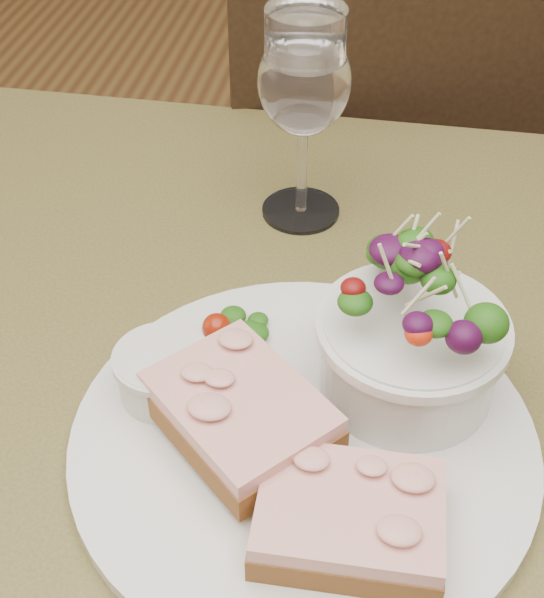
% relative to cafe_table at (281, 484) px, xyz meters
% --- Properties ---
extents(cafe_table, '(0.80, 0.80, 0.75)m').
position_rel_cafe_table_xyz_m(cafe_table, '(0.00, 0.00, 0.00)').
color(cafe_table, '#403C1B').
rests_on(cafe_table, ground).
extents(chair_far, '(0.51, 0.51, 0.90)m').
position_rel_cafe_table_xyz_m(chair_far, '(0.04, 0.63, -0.36)').
color(chair_far, black).
rests_on(chair_far, ground).
extents(dinner_plate, '(0.31, 0.31, 0.01)m').
position_rel_cafe_table_xyz_m(dinner_plate, '(0.02, -0.04, 0.11)').
color(dinner_plate, silver).
rests_on(dinner_plate, cafe_table).
extents(sandwich_front, '(0.11, 0.08, 0.03)m').
position_rel_cafe_table_xyz_m(sandwich_front, '(0.06, -0.11, 0.13)').
color(sandwich_front, '#523016').
rests_on(sandwich_front, dinner_plate).
extents(sandwich_back, '(0.14, 0.14, 0.03)m').
position_rel_cafe_table_xyz_m(sandwich_back, '(-0.02, -0.05, 0.14)').
color(sandwich_back, '#523016').
rests_on(sandwich_back, dinner_plate).
extents(ramekin, '(0.06, 0.06, 0.04)m').
position_rel_cafe_table_xyz_m(ramekin, '(-0.08, -0.02, 0.13)').
color(ramekin, beige).
rests_on(ramekin, dinner_plate).
extents(salad_bowl, '(0.12, 0.12, 0.13)m').
position_rel_cafe_table_xyz_m(salad_bowl, '(0.08, 0.02, 0.17)').
color(salad_bowl, silver).
rests_on(salad_bowl, dinner_plate).
extents(garnish, '(0.05, 0.04, 0.02)m').
position_rel_cafe_table_xyz_m(garnish, '(-0.05, 0.05, 0.12)').
color(garnish, '#0F3B0A').
rests_on(garnish, dinner_plate).
extents(wine_glass, '(0.08, 0.08, 0.18)m').
position_rel_cafe_table_xyz_m(wine_glass, '(-0.02, 0.22, 0.22)').
color(wine_glass, white).
rests_on(wine_glass, cafe_table).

